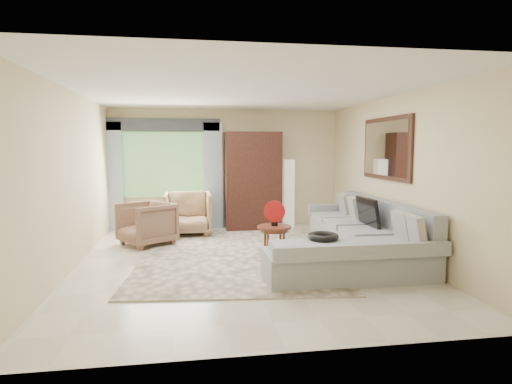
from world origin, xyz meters
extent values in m
plane|color=silver|center=(0.00, 0.00, 0.00)|extent=(6.00, 6.00, 0.00)
cube|color=beige|center=(-0.06, 0.32, 0.01)|extent=(3.39, 4.28, 0.02)
cube|color=gray|center=(2.00, 0.50, 0.20)|extent=(0.90, 2.40, 0.40)
cube|color=gray|center=(1.30, -1.10, 0.20)|extent=(2.30, 0.80, 0.40)
cube|color=gray|center=(2.35, 0.10, 0.65)|extent=(0.20, 3.20, 0.50)
cube|color=gray|center=(2.00, 1.78, 0.51)|extent=(0.90, 0.16, 0.22)
cube|color=gray|center=(1.30, -1.55, 0.49)|extent=(2.30, 0.10, 0.18)
cube|color=black|center=(2.05, 0.07, 0.72)|extent=(0.14, 0.74, 0.48)
torus|color=black|center=(1.00, -0.86, 0.55)|extent=(0.43, 0.43, 0.09)
cylinder|color=#481F13|center=(0.50, 0.06, 0.52)|extent=(0.54, 0.54, 0.04)
cylinder|color=#481F13|center=(0.50, 0.06, 0.24)|extent=(0.36, 0.36, 0.48)
cylinder|color=#A11010|center=(0.50, 0.06, 0.77)|extent=(0.33, 0.14, 0.34)
imported|color=brown|center=(-1.60, 1.42, 0.39)|extent=(1.18, 1.18, 0.78)
imported|color=#9E7A56|center=(-0.86, 2.24, 0.43)|extent=(0.93, 0.95, 0.86)
imported|color=#999999|center=(-1.97, 2.69, 0.28)|extent=(0.57, 0.51, 0.56)
cube|color=black|center=(0.55, 2.72, 1.05)|extent=(1.20, 0.55, 2.10)
cube|color=silver|center=(1.35, 2.78, 0.75)|extent=(0.24, 0.24, 1.50)
cube|color=#669E59|center=(-1.35, 2.97, 1.40)|extent=(1.80, 0.04, 1.40)
cube|color=#9EB7CC|center=(-2.40, 2.88, 1.15)|extent=(0.40, 0.08, 2.30)
cube|color=#9EB7CC|center=(-0.30, 2.88, 1.15)|extent=(0.40, 0.08, 2.30)
cube|color=#1E232D|center=(-1.35, 2.90, 2.25)|extent=(2.40, 0.12, 0.26)
cube|color=black|center=(2.47, 0.35, 1.75)|extent=(0.04, 1.70, 1.05)
cube|color=white|center=(2.45, 0.35, 1.75)|extent=(0.02, 1.54, 0.90)
camera|label=1|loc=(-0.81, -6.45, 1.77)|focal=30.00mm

